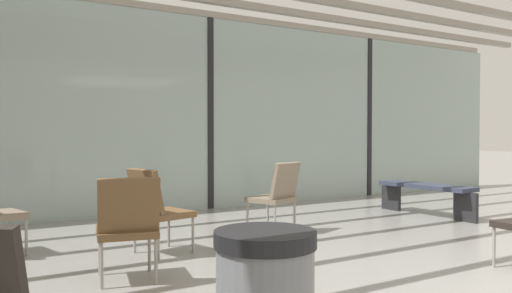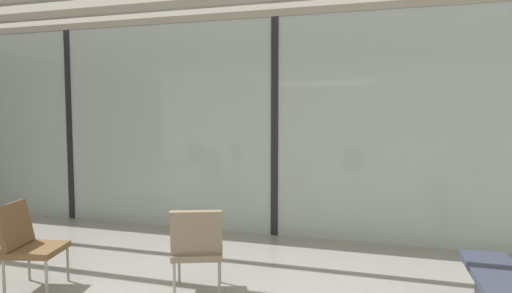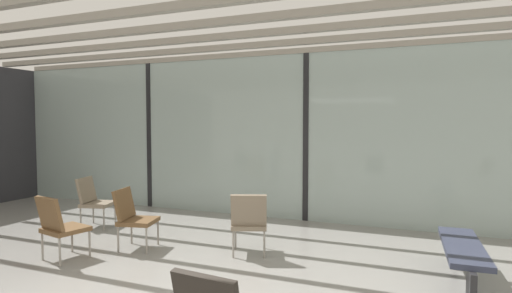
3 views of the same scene
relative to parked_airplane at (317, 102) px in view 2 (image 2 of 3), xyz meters
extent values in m
cube|color=#A3B7B2|center=(0.23, -5.29, -0.50)|extent=(14.00, 0.08, 3.10)
cube|color=black|center=(-3.27, -5.29, -0.50)|extent=(0.10, 0.12, 3.10)
cube|color=black|center=(0.23, -5.29, -0.50)|extent=(0.10, 0.12, 3.10)
cube|color=gray|center=(0.23, -5.29, 1.10)|extent=(13.72, 0.12, 0.10)
ellipsoid|color=silver|center=(0.30, 0.00, 0.00)|extent=(11.97, 4.10, 4.10)
sphere|color=gray|center=(-5.21, 0.00, 0.00)|extent=(2.25, 2.25, 2.25)
sphere|color=black|center=(-3.00, -1.88, 0.31)|extent=(0.28, 0.28, 0.28)
sphere|color=black|center=(-2.10, -1.88, 0.31)|extent=(0.28, 0.28, 0.28)
sphere|color=black|center=(-1.20, -1.88, 0.31)|extent=(0.28, 0.28, 0.28)
sphere|color=black|center=(-0.30, -1.88, 0.31)|extent=(0.28, 0.28, 0.28)
sphere|color=black|center=(0.60, -1.88, 0.31)|extent=(0.28, 0.28, 0.28)
cylinder|color=gray|center=(-2.88, -6.87, -1.87)|extent=(0.03, 0.03, 0.37)
cube|color=#7F705B|center=(0.01, -7.48, -1.65)|extent=(0.62, 0.62, 0.06)
cube|color=#7F705B|center=(0.09, -7.68, -1.40)|extent=(0.50, 0.30, 0.44)
cylinder|color=gray|center=(0.13, -7.21, -1.87)|extent=(0.03, 0.03, 0.37)
cylinder|color=gray|center=(-0.26, -7.36, -1.87)|extent=(0.03, 0.03, 0.37)
cylinder|color=gray|center=(0.28, -7.60, -1.87)|extent=(0.03, 0.03, 0.37)
cylinder|color=gray|center=(-0.11, -7.75, -1.87)|extent=(0.03, 0.03, 0.37)
cube|color=brown|center=(-1.56, -7.89, -1.65)|extent=(0.58, 0.58, 0.06)
cube|color=brown|center=(-1.77, -7.94, -1.40)|extent=(0.25, 0.50, 0.44)
cylinder|color=gray|center=(-1.31, -8.05, -1.87)|extent=(0.03, 0.03, 0.37)
cylinder|color=gray|center=(-1.41, -7.64, -1.87)|extent=(0.03, 0.03, 0.37)
cylinder|color=gray|center=(-1.72, -8.15, -1.87)|extent=(0.03, 0.03, 0.37)
cylinder|color=gray|center=(-1.82, -7.74, -1.87)|extent=(0.03, 0.03, 0.37)
cube|color=#33384C|center=(2.67, -7.63, -1.61)|extent=(0.45, 1.51, 0.06)
cube|color=#262628|center=(2.64, -6.96, -1.85)|extent=(0.06, 0.36, 0.41)
camera|label=1|loc=(-3.45, -12.79, -0.84)|focal=35.79mm
camera|label=2|loc=(1.77, -11.33, -0.28)|focal=30.57mm
camera|label=3|loc=(2.20, -12.66, -0.24)|focal=28.61mm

